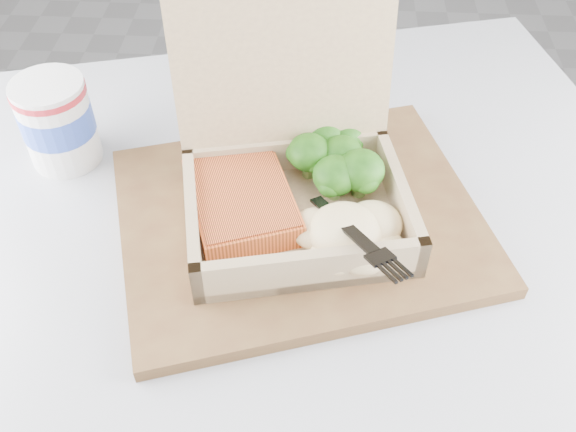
# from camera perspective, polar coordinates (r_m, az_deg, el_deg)

# --- Properties ---
(cafe_table) EXTENTS (0.91, 0.91, 0.71)m
(cafe_table) POSITION_cam_1_polar(r_m,az_deg,el_deg) (0.73, 1.46, -13.70)
(cafe_table) COLOR black
(cafe_table) RESTS_ON floor
(serving_tray) EXTENTS (0.39, 0.35, 0.01)m
(serving_tray) POSITION_cam_1_polar(r_m,az_deg,el_deg) (0.61, 1.03, -0.21)
(serving_tray) COLOR brown
(serving_tray) RESTS_ON cafe_table
(takeout_container) EXTENTS (0.23, 0.21, 0.19)m
(takeout_container) POSITION_cam_1_polar(r_m,az_deg,el_deg) (0.58, 0.43, 4.35)
(takeout_container) COLOR tan
(takeout_container) RESTS_ON serving_tray
(salmon_fillet) EXTENTS (0.12, 0.14, 0.02)m
(salmon_fillet) POSITION_cam_1_polar(r_m,az_deg,el_deg) (0.58, -4.16, 1.26)
(salmon_fillet) COLOR orange
(salmon_fillet) RESTS_ON takeout_container
(broccoli_pile) EXTENTS (0.11, 0.11, 0.04)m
(broccoli_pile) POSITION_cam_1_polar(r_m,az_deg,el_deg) (0.61, 4.73, 4.97)
(broccoli_pile) COLOR #337D1B
(broccoli_pile) RESTS_ON takeout_container
(mashed_potatoes) EXTENTS (0.10, 0.09, 0.04)m
(mashed_potatoes) POSITION_cam_1_polar(r_m,az_deg,el_deg) (0.55, 5.09, -1.32)
(mashed_potatoes) COLOR #FAE8A2
(mashed_potatoes) RESTS_ON takeout_container
(plastic_fork) EXTENTS (0.08, 0.13, 0.03)m
(plastic_fork) POSITION_cam_1_polar(r_m,az_deg,el_deg) (0.55, 3.95, 0.59)
(plastic_fork) COLOR black
(plastic_fork) RESTS_ON mashed_potatoes
(paper_cup) EXTENTS (0.07, 0.07, 0.09)m
(paper_cup) POSITION_cam_1_polar(r_m,az_deg,el_deg) (0.69, -19.86, 8.04)
(paper_cup) COLOR white
(paper_cup) RESTS_ON cafe_table
(receipt) EXTENTS (0.09, 0.15, 0.00)m
(receipt) POSITION_cam_1_polar(r_m,az_deg,el_deg) (0.75, -2.95, 9.63)
(receipt) COLOR white
(receipt) RESTS_ON cafe_table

